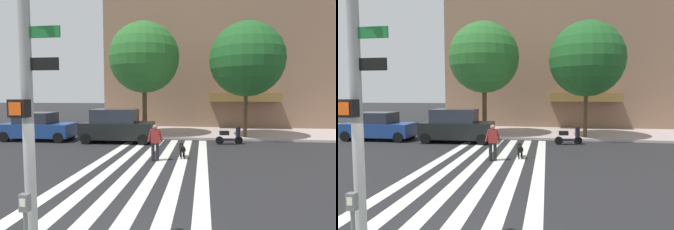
{
  "view_description": "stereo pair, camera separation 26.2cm",
  "coord_description": "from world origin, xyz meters",
  "views": [
    {
      "loc": [
        1.95,
        -4.41,
        2.96
      ],
      "look_at": [
        0.29,
        8.34,
        1.99
      ],
      "focal_mm": 29.0,
      "sensor_mm": 36.0,
      "label": 1
    },
    {
      "loc": [
        2.21,
        -4.37,
        2.96
      ],
      "look_at": [
        0.29,
        8.34,
        1.99
      ],
      "focal_mm": 29.0,
      "sensor_mm": 36.0,
      "label": 2
    }
  ],
  "objects": [
    {
      "name": "ground_plane",
      "position": [
        0.0,
        6.63,
        0.0
      ],
      "size": [
        160.0,
        160.0,
        0.0
      ],
      "primitive_type": "plane",
      "color": "#232326"
    },
    {
      "name": "sidewalk_far",
      "position": [
        0.0,
        16.27,
        0.07
      ],
      "size": [
        80.0,
        6.0,
        0.15
      ],
      "primitive_type": "cube",
      "color": "#B19F9E",
      "rests_on": "ground_plane"
    },
    {
      "name": "crosswalk_stripes",
      "position": [
        -0.32,
        6.63,
        0.0
      ],
      "size": [
        4.95,
        12.67,
        0.01
      ],
      "color": "silver",
      "rests_on": "ground_plane"
    },
    {
      "name": "traffic_light_pole",
      "position": [
        -0.87,
        -0.4,
        3.52
      ],
      "size": [
        0.74,
        0.46,
        5.8
      ],
      "color": "gray",
      "rests_on": "sidewalk_near"
    },
    {
      "name": "parking_meter_curbside",
      "position": [
        -0.64,
        -0.85,
        1.03
      ],
      "size": [
        0.14,
        0.11,
        1.36
      ],
      "color": "#515456",
      "rests_on": "sidewalk_near"
    },
    {
      "name": "parked_car_near_curb",
      "position": [
        -8.68,
        11.83,
        0.87
      ],
      "size": [
        4.56,
        2.1,
        1.81
      ],
      "color": "navy",
      "rests_on": "ground_plane"
    },
    {
      "name": "parked_car_behind_first",
      "position": [
        -3.36,
        11.83,
        1.01
      ],
      "size": [
        4.48,
        2.16,
        2.06
      ],
      "color": "black",
      "rests_on": "ground_plane"
    },
    {
      "name": "parked_scooter",
      "position": [
        3.5,
        11.91,
        0.48
      ],
      "size": [
        1.63,
        0.58,
        1.11
      ],
      "color": "black",
      "rests_on": "ground_plane"
    },
    {
      "name": "street_tree_nearest",
      "position": [
        -2.16,
        14.33,
        5.52
      ],
      "size": [
        4.91,
        4.91,
        7.83
      ],
      "color": "#4C3823",
      "rests_on": "sidewalk_far"
    },
    {
      "name": "street_tree_middle",
      "position": [
        4.74,
        14.12,
        5.27
      ],
      "size": [
        4.89,
        4.89,
        7.57
      ],
      "color": "#4C3823",
      "rests_on": "sidewalk_far"
    },
    {
      "name": "pedestrian_dog_walker",
      "position": [
        -0.16,
        7.35,
        0.93
      ],
      "size": [
        0.71,
        0.3,
        1.64
      ],
      "color": "black",
      "rests_on": "ground_plane"
    },
    {
      "name": "dog_on_leash",
      "position": [
        0.98,
        8.13,
        0.44
      ],
      "size": [
        0.38,
        1.07,
        0.65
      ],
      "color": "black",
      "rests_on": "ground_plane"
    }
  ]
}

